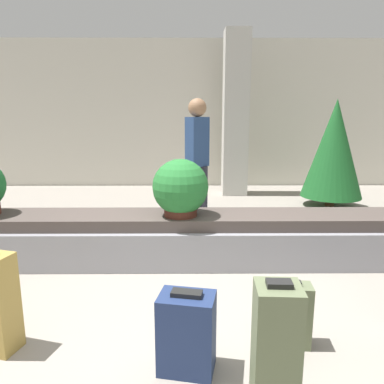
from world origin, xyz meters
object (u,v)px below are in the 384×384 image
at_px(suitcase_3, 187,333).
at_px(suitcase_5, 285,314).
at_px(pillar, 235,115).
at_px(potted_plant_1, 180,189).
at_px(decorated_tree, 334,149).
at_px(suitcase_4, 276,347).
at_px(traveler_0, 197,150).

relative_size(suitcase_3, suitcase_5, 1.12).
xyz_separation_m(pillar, potted_plant_1, (-1.02, -3.62, -0.75)).
distance_m(suitcase_5, decorated_tree, 4.54).
relative_size(pillar, potted_plant_1, 5.13).
xyz_separation_m(suitcase_4, suitcase_5, (0.20, 0.58, -0.14)).
xyz_separation_m(pillar, traveler_0, (-0.81, -2.19, -0.47)).
bearing_deg(decorated_tree, pillar, 146.32).
bearing_deg(suitcase_4, potted_plant_1, 108.53).
distance_m(suitcase_3, decorated_tree, 5.09).
relative_size(suitcase_4, traveler_0, 0.42).
relative_size(suitcase_4, decorated_tree, 0.41).
height_order(potted_plant_1, decorated_tree, decorated_tree).
xyz_separation_m(pillar, suitcase_3, (-0.94, -5.41, -1.33)).
distance_m(pillar, suitcase_3, 5.65).
xyz_separation_m(suitcase_5, traveler_0, (-0.57, 2.95, 0.89)).
bearing_deg(pillar, suitcase_4, -94.39).
bearing_deg(suitcase_3, suitcase_4, -21.18).
height_order(potted_plant_1, traveler_0, traveler_0).
bearing_deg(traveler_0, potted_plant_1, 38.19).
distance_m(pillar, traveler_0, 2.38).
relative_size(suitcase_3, suitcase_4, 0.72).
relative_size(suitcase_4, suitcase_5, 1.56).
distance_m(suitcase_3, suitcase_4, 0.60).
xyz_separation_m(suitcase_3, potted_plant_1, (-0.08, 1.78, 0.58)).
distance_m(pillar, potted_plant_1, 3.84).
distance_m(suitcase_3, potted_plant_1, 1.88).
distance_m(suitcase_3, traveler_0, 3.33).
xyz_separation_m(suitcase_3, decorated_tree, (2.54, 4.34, 0.76)).
height_order(suitcase_3, suitcase_5, suitcase_3).
height_order(suitcase_4, potted_plant_1, potted_plant_1).
xyz_separation_m(pillar, suitcase_5, (-0.23, -5.14, -1.36)).
distance_m(pillar, decorated_tree, 2.01).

